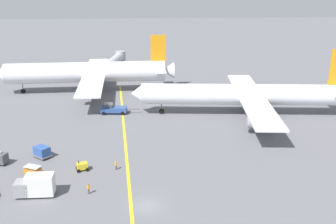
# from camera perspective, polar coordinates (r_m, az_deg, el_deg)

# --- Properties ---
(ground_plane) EXTENTS (600.00, 600.00, 0.00)m
(ground_plane) POSITION_cam_1_polar(r_m,az_deg,el_deg) (60.89, -3.06, -13.04)
(ground_plane) COLOR slate
(taxiway_stripe) EXTENTS (7.56, 119.82, 0.01)m
(taxiway_stripe) POSITION_cam_1_polar(r_m,az_deg,el_deg) (69.65, -5.68, -8.82)
(taxiway_stripe) COLOR yellow
(taxiway_stripe) RESTS_ON ground
(airliner_at_gate_left) EXTENTS (51.42, 48.47, 16.39)m
(airliner_at_gate_left) POSITION_cam_1_polar(r_m,az_deg,el_deg) (120.12, -11.34, 5.50)
(airliner_at_gate_left) COLOR silver
(airliner_at_gate_left) RESTS_ON ground
(airliner_being_pushed) EXTENTS (54.28, 46.42, 16.24)m
(airliner_being_pushed) POSITION_cam_1_polar(r_m,az_deg,el_deg) (99.29, 10.74, 2.40)
(airliner_being_pushed) COLOR white
(airliner_being_pushed) RESTS_ON ground
(pushback_tug) EXTENTS (9.69, 3.39, 2.86)m
(pushback_tug) POSITION_cam_1_polar(r_m,az_deg,el_deg) (100.34, -7.82, 0.46)
(pushback_tug) COLOR #2D4C8C
(pushback_tug) RESTS_ON ground
(gse_catering_truck_tall) EXTENTS (5.85, 2.42, 3.50)m
(gse_catering_truck_tall) POSITION_cam_1_polar(r_m,az_deg,el_deg) (65.50, -18.27, -9.86)
(gse_catering_truck_tall) COLOR gray
(gse_catering_truck_tall) RESTS_ON ground
(gse_baggage_cart_near_cluster) EXTENTS (3.14, 2.60, 1.71)m
(gse_baggage_cart_near_cluster) POSITION_cam_1_polar(r_m,az_deg,el_deg) (72.36, -18.60, -7.91)
(gse_baggage_cart_near_cluster) COLOR orange
(gse_baggage_cart_near_cluster) RESTS_ON ground
(gse_gpu_cart_small) EXTENTS (2.46, 2.11, 1.90)m
(gse_gpu_cart_small) POSITION_cam_1_polar(r_m,az_deg,el_deg) (71.99, -12.07, -7.52)
(gse_gpu_cart_small) COLOR gold
(gse_gpu_cart_small) RESTS_ON ground
(gse_container_dolly_flat) EXTENTS (3.85, 3.78, 2.15)m
(gse_container_dolly_flat) POSITION_cam_1_polar(r_m,az_deg,el_deg) (78.66, -17.42, -5.39)
(gse_container_dolly_flat) COLOR slate
(gse_container_dolly_flat) RESTS_ON ground
(ground_crew_marshaller_foreground) EXTENTS (0.49, 0.36, 1.74)m
(ground_crew_marshaller_foreground) POSITION_cam_1_polar(r_m,az_deg,el_deg) (64.39, -11.21, -10.60)
(ground_crew_marshaller_foreground) COLOR #4C4C51
(ground_crew_marshaller_foreground) RESTS_ON ground
(ground_crew_ramp_agent_by_cones) EXTENTS (0.36, 0.36, 1.57)m
(ground_crew_ramp_agent_by_cones) POSITION_cam_1_polar(r_m,az_deg,el_deg) (71.24, -7.39, -7.52)
(ground_crew_ramp_agent_by_cones) COLOR #4C4C51
(ground_crew_ramp_agent_by_cones) RESTS_ON ground
(jet_bridge) EXTENTS (7.08, 21.86, 5.80)m
(jet_bridge) POSITION_cam_1_polar(r_m,az_deg,el_deg) (147.55, -7.41, 7.35)
(jet_bridge) COLOR #B7B7BC
(jet_bridge) RESTS_ON ground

